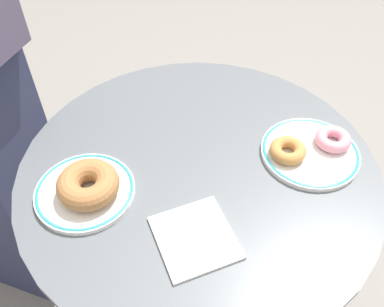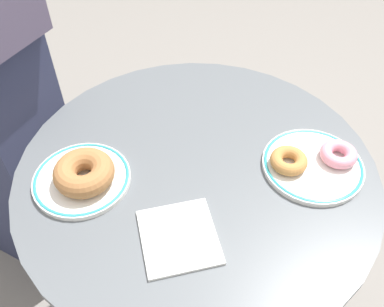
% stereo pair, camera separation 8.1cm
% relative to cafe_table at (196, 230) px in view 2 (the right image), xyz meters
% --- Properties ---
extents(cafe_table, '(0.70, 0.70, 0.72)m').
position_rel_cafe_table_xyz_m(cafe_table, '(0.00, 0.00, 0.00)').
color(cafe_table, '#565B60').
rests_on(cafe_table, ground).
extents(plate_left, '(0.18, 0.18, 0.01)m').
position_rel_cafe_table_xyz_m(plate_left, '(-0.22, 0.02, 0.23)').
color(plate_left, white).
rests_on(plate_left, cafe_table).
extents(plate_right, '(0.19, 0.19, 0.01)m').
position_rel_cafe_table_xyz_m(plate_right, '(0.22, -0.05, 0.23)').
color(plate_right, white).
rests_on(plate_right, cafe_table).
extents(donut_cinnamon, '(0.11, 0.11, 0.04)m').
position_rel_cafe_table_xyz_m(donut_cinnamon, '(-0.21, 0.01, 0.25)').
color(donut_cinnamon, '#A36B3D').
rests_on(donut_cinnamon, plate_left).
extents(donut_pink_frosted, '(0.07, 0.07, 0.02)m').
position_rel_cafe_table_xyz_m(donut_pink_frosted, '(0.27, -0.05, 0.24)').
color(donut_pink_frosted, pink).
rests_on(donut_pink_frosted, plate_right).
extents(donut_old_fashioned, '(0.10, 0.10, 0.02)m').
position_rel_cafe_table_xyz_m(donut_old_fashioned, '(0.17, -0.04, 0.24)').
color(donut_old_fashioned, '#BC7F42').
rests_on(donut_old_fashioned, plate_right).
extents(paper_napkin, '(0.12, 0.13, 0.01)m').
position_rel_cafe_table_xyz_m(paper_napkin, '(-0.07, -0.15, 0.22)').
color(paper_napkin, white).
rests_on(paper_napkin, cafe_table).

